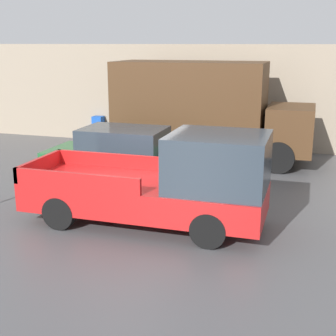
{
  "coord_description": "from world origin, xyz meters",
  "views": [
    {
      "loc": [
        4.34,
        -10.81,
        4.22
      ],
      "look_at": [
        0.96,
        0.16,
        1.14
      ],
      "focal_mm": 50.0,
      "sensor_mm": 36.0,
      "label": 1
    }
  ],
  "objects": [
    {
      "name": "car",
      "position": [
        -1.22,
        2.28,
        0.85
      ],
      "size": [
        4.61,
        2.01,
        1.7
      ],
      "color": "#1E592D",
      "rests_on": "ground"
    },
    {
      "name": "ground_plane",
      "position": [
        0.0,
        0.0,
        0.0
      ],
      "size": [
        60.0,
        60.0,
        0.0
      ],
      "primitive_type": "plane",
      "color": "#4C4C4F"
    },
    {
      "name": "newspaper_box",
      "position": [
        -4.62,
        7.8,
        0.55
      ],
      "size": [
        0.45,
        0.4,
        1.1
      ],
      "color": "#194CB2",
      "rests_on": "ground"
    },
    {
      "name": "building_wall",
      "position": [
        0.0,
        8.12,
        2.09
      ],
      "size": [
        28.0,
        0.15,
        4.18
      ],
      "color": "gray",
      "rests_on": "ground"
    },
    {
      "name": "delivery_truck",
      "position": [
        0.54,
        5.77,
        1.91
      ],
      "size": [
        7.09,
        2.43,
        3.58
      ],
      "color": "#472D19",
      "rests_on": "ground"
    },
    {
      "name": "pickup_truck",
      "position": [
        1.29,
        -0.84,
        1.05
      ],
      "size": [
        5.71,
        2.11,
        2.29
      ],
      "color": "red",
      "rests_on": "ground"
    }
  ]
}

